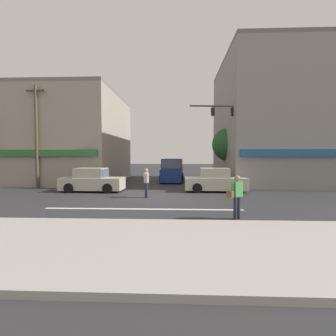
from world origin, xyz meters
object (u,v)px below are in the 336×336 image
(utility_pole_near_left, at_px, (36,135))
(pedestrian_mid_crossing, at_px, (146,181))
(sedan_waiting_far, at_px, (92,181))
(van_crossing_leftbound, at_px, (172,171))
(street_tree, at_px, (229,145))
(sedan_parked_curbside, at_px, (215,181))
(traffic_light_mast, at_px, (242,131))
(utility_pole_far_right, at_px, (248,131))
(pedestrian_foreground_with_bag, at_px, (237,194))

(utility_pole_near_left, bearing_deg, pedestrian_mid_crossing, -24.84)
(sedan_waiting_far, relative_size, van_crossing_leftbound, 0.89)
(pedestrian_mid_crossing, bearing_deg, sedan_waiting_far, 148.46)
(utility_pole_near_left, bearing_deg, van_crossing_leftbound, 28.70)
(street_tree, bearing_deg, sedan_waiting_far, -152.33)
(sedan_waiting_far, xyz_separation_m, sedan_parked_curbside, (8.27, 0.35, 0.00))
(utility_pole_near_left, xyz_separation_m, traffic_light_mast, (15.02, 0.38, 0.25))
(utility_pole_far_right, relative_size, sedan_waiting_far, 2.07)
(sedan_parked_curbside, relative_size, pedestrian_mid_crossing, 2.47)
(sedan_parked_curbside, height_order, van_crossing_leftbound, van_crossing_leftbound)
(utility_pole_near_left, xyz_separation_m, pedestrian_mid_crossing, (8.61, -3.98, -2.97))
(sedan_waiting_far, distance_m, pedestrian_mid_crossing, 4.66)
(utility_pole_near_left, height_order, sedan_parked_curbside, utility_pole_near_left)
(traffic_light_mast, height_order, pedestrian_mid_crossing, traffic_light_mast)
(van_crossing_leftbound, bearing_deg, sedan_waiting_far, -126.81)
(traffic_light_mast, bearing_deg, van_crossing_leftbound, 136.05)
(sedan_waiting_far, bearing_deg, sedan_parked_curbside, 2.45)
(utility_pole_near_left, bearing_deg, pedestrian_foreground_with_bag, -35.07)
(utility_pole_near_left, relative_size, utility_pole_far_right, 0.88)
(van_crossing_leftbound, bearing_deg, pedestrian_mid_crossing, -97.44)
(sedan_parked_curbside, height_order, pedestrian_foreground_with_bag, pedestrian_foreground_with_bag)
(pedestrian_foreground_with_bag, bearing_deg, utility_pole_near_left, 144.93)
(utility_pole_near_left, distance_m, pedestrian_foreground_with_bag, 15.77)
(van_crossing_leftbound, bearing_deg, sedan_parked_curbside, -64.88)
(van_crossing_leftbound, relative_size, pedestrian_foreground_with_bag, 2.79)
(sedan_waiting_far, height_order, van_crossing_leftbound, van_crossing_leftbound)
(sedan_parked_curbside, bearing_deg, sedan_waiting_far, -177.55)
(sedan_waiting_far, distance_m, van_crossing_leftbound, 8.66)
(utility_pole_near_left, xyz_separation_m, van_crossing_leftbound, (9.83, 5.38, -2.92))
(street_tree, height_order, sedan_waiting_far, street_tree)
(van_crossing_leftbound, height_order, pedestrian_foreground_with_bag, van_crossing_leftbound)
(utility_pole_far_right, xyz_separation_m, sedan_parked_curbside, (-3.22, -4.22, -3.73))
(traffic_light_mast, bearing_deg, utility_pole_far_right, 67.18)
(pedestrian_foreground_with_bag, bearing_deg, utility_pole_far_right, 73.83)
(street_tree, xyz_separation_m, van_crossing_leftbound, (-4.89, 1.65, -2.34))
(utility_pole_far_right, bearing_deg, street_tree, 153.62)
(utility_pole_far_right, bearing_deg, utility_pole_near_left, -169.37)
(utility_pole_near_left, height_order, sedan_waiting_far, utility_pole_near_left)
(utility_pole_far_right, height_order, sedan_waiting_far, utility_pole_far_right)
(pedestrian_mid_crossing, bearing_deg, street_tree, 51.63)
(traffic_light_mast, relative_size, sedan_waiting_far, 1.50)
(traffic_light_mast, relative_size, sedan_parked_curbside, 1.50)
(utility_pole_far_right, distance_m, van_crossing_leftbound, 7.56)
(utility_pole_far_right, height_order, pedestrian_mid_crossing, utility_pole_far_right)
(utility_pole_far_right, distance_m, pedestrian_mid_crossing, 10.86)
(traffic_light_mast, bearing_deg, sedan_parked_curbside, -143.24)
(van_crossing_leftbound, bearing_deg, utility_pole_near_left, -151.30)
(sedan_waiting_far, xyz_separation_m, pedestrian_mid_crossing, (3.96, -2.43, 0.24))
(street_tree, xyz_separation_m, utility_pole_far_right, (1.42, -0.70, 1.09))
(sedan_waiting_far, bearing_deg, utility_pole_near_left, 161.52)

